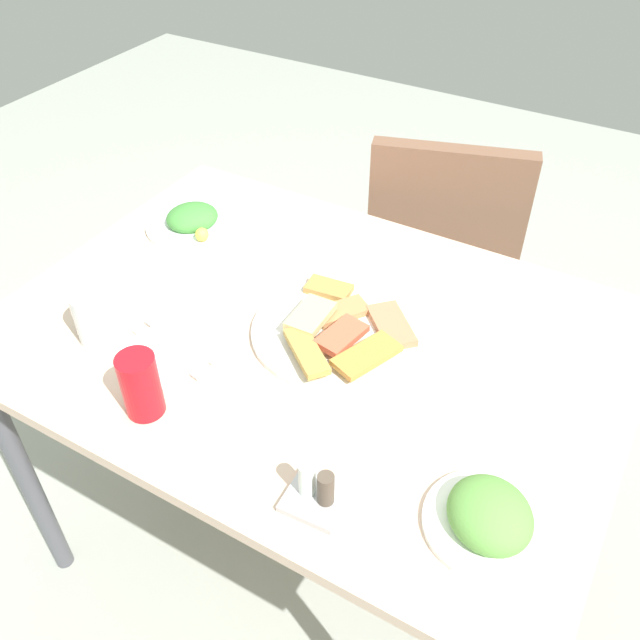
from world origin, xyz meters
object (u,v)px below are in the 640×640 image
at_px(salad_plate_rice, 193,221).
at_px(spoon, 180,340).
at_px(soda_can, 141,385).
at_px(condiment_caddy, 316,491).
at_px(pide_platter, 337,329).
at_px(fork, 168,351).
at_px(dining_chair, 440,258).
at_px(drinking_glass, 96,316).
at_px(salad_plate_greens, 489,517).
at_px(dining_table, 311,361).
at_px(paper_napkin, 174,347).

xyz_separation_m(salad_plate_rice, spoon, (0.23, -0.33, -0.01)).
xyz_separation_m(soda_can, condiment_caddy, (0.34, -0.01, -0.04)).
relative_size(pide_platter, fork, 1.65).
relative_size(dining_chair, drinking_glass, 8.42).
height_order(salad_plate_greens, fork, salad_plate_greens).
distance_m(dining_table, salad_plate_rice, 0.47).
relative_size(dining_table, salad_plate_greens, 6.26).
xyz_separation_m(drinking_glass, fork, (0.14, 0.03, -0.05)).
bearing_deg(salad_plate_rice, paper_napkin, -56.99).
height_order(salad_plate_greens, spoon, salad_plate_greens).
distance_m(salad_plate_greens, fork, 0.64).
relative_size(spoon, condiment_caddy, 1.97).
xyz_separation_m(salad_plate_greens, fork, (-0.64, 0.05, -0.02)).
xyz_separation_m(salad_plate_rice, condiment_caddy, (0.63, -0.51, 0.01)).
xyz_separation_m(dining_table, drinking_glass, (-0.34, -0.22, 0.14)).
bearing_deg(drinking_glass, fork, 11.42).
bearing_deg(pide_platter, dining_table, -162.64).
relative_size(salad_plate_rice, paper_napkin, 1.40).
bearing_deg(salad_plate_rice, dining_chair, 49.96).
distance_m(salad_plate_rice, fork, 0.43).
bearing_deg(salad_plate_greens, paper_napkin, 173.81).
xyz_separation_m(dining_table, pide_platter, (0.05, 0.02, 0.10)).
distance_m(salad_plate_greens, spoon, 0.65).
bearing_deg(condiment_caddy, drinking_glass, 168.55).
xyz_separation_m(dining_chair, paper_napkin, (-0.21, -0.88, 0.26)).
relative_size(soda_can, fork, 0.63).
height_order(fork, condiment_caddy, condiment_caddy).
xyz_separation_m(drinking_glass, condiment_caddy, (0.54, -0.11, -0.03)).
relative_size(paper_napkin, condiment_caddy, 1.65).
bearing_deg(fork, paper_napkin, 102.49).
relative_size(dining_table, paper_napkin, 7.61).
bearing_deg(soda_can, condiment_caddy, -1.88).
bearing_deg(pide_platter, spoon, -145.72).
relative_size(drinking_glass, paper_napkin, 0.68).
relative_size(dining_table, drinking_glass, 11.16).
bearing_deg(paper_napkin, dining_table, 40.84).
distance_m(dining_chair, paper_napkin, 0.94).
xyz_separation_m(dining_chair, condiment_caddy, (0.19, -1.03, 0.28)).
relative_size(fork, spoon, 1.04).
distance_m(dining_chair, spoon, 0.92).
bearing_deg(fork, dining_table, 56.16).
bearing_deg(dining_chair, fork, -103.45).
height_order(salad_plate_greens, drinking_glass, drinking_glass).
distance_m(salad_plate_greens, soda_can, 0.59).
xyz_separation_m(dining_chair, spoon, (-0.21, -0.86, 0.26)).
relative_size(dining_chair, fork, 4.62).
relative_size(drinking_glass, fork, 0.55).
xyz_separation_m(dining_table, salad_plate_greens, (0.44, -0.24, 0.11)).
height_order(salad_plate_rice, spoon, salad_plate_rice).
height_order(dining_table, salad_plate_greens, salad_plate_greens).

